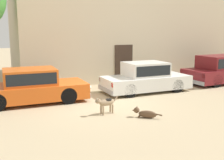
{
  "coord_description": "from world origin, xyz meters",
  "views": [
    {
      "loc": [
        -3.89,
        -9.63,
        2.85
      ],
      "look_at": [
        0.5,
        0.2,
        0.9
      ],
      "focal_mm": 43.5,
      "sensor_mm": 36.0,
      "label": 1
    }
  ],
  "objects_px": {
    "parked_sedan_nearest": "(31,86)",
    "stray_dog_spotted": "(106,102)",
    "parked_sedan_third": "(222,69)",
    "parked_sedan_second": "(146,77)",
    "stray_dog_tan": "(145,113)"
  },
  "relations": [
    {
      "from": "parked_sedan_nearest",
      "to": "stray_dog_spotted",
      "type": "relative_size",
      "value": 4.64
    },
    {
      "from": "parked_sedan_nearest",
      "to": "parked_sedan_third",
      "type": "bearing_deg",
      "value": 1.85
    },
    {
      "from": "parked_sedan_second",
      "to": "stray_dog_tan",
      "type": "relative_size",
      "value": 5.31
    },
    {
      "from": "parked_sedan_third",
      "to": "stray_dog_tan",
      "type": "height_order",
      "value": "parked_sedan_third"
    },
    {
      "from": "parked_sedan_second",
      "to": "parked_sedan_third",
      "type": "height_order",
      "value": "parked_sedan_third"
    },
    {
      "from": "parked_sedan_third",
      "to": "stray_dog_spotted",
      "type": "relative_size",
      "value": 4.9
    },
    {
      "from": "stray_dog_tan",
      "to": "stray_dog_spotted",
      "type": "bearing_deg",
      "value": 0.39
    },
    {
      "from": "parked_sedan_second",
      "to": "stray_dog_tan",
      "type": "distance_m",
      "value": 4.04
    },
    {
      "from": "parked_sedan_second",
      "to": "stray_dog_spotted",
      "type": "xyz_separation_m",
      "value": [
        -3.12,
        -2.52,
        -0.28
      ]
    },
    {
      "from": "parked_sedan_nearest",
      "to": "parked_sedan_third",
      "type": "xyz_separation_m",
      "value": [
        10.28,
        0.1,
        0.08
      ]
    },
    {
      "from": "parked_sedan_third",
      "to": "stray_dog_tan",
      "type": "xyz_separation_m",
      "value": [
        -7.12,
        -3.66,
        -0.61
      ]
    },
    {
      "from": "parked_sedan_nearest",
      "to": "stray_dog_tan",
      "type": "distance_m",
      "value": 4.79
    },
    {
      "from": "stray_dog_tan",
      "to": "parked_sedan_second",
      "type": "bearing_deg",
      "value": -79.92
    },
    {
      "from": "parked_sedan_third",
      "to": "stray_dog_tan",
      "type": "bearing_deg",
      "value": -156.35
    },
    {
      "from": "parked_sedan_third",
      "to": "stray_dog_spotted",
      "type": "xyz_separation_m",
      "value": [
        -8.15,
        -2.76,
        -0.35
      ]
    }
  ]
}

